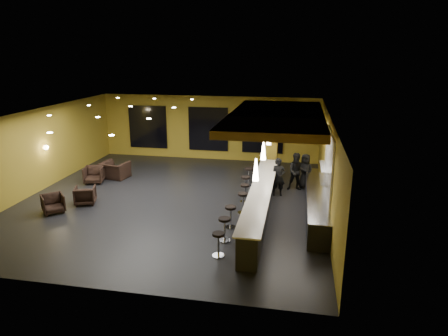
% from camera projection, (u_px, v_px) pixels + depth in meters
% --- Properties ---
extents(floor, '(12.00, 13.00, 0.10)m').
position_uv_depth(floor, '(174.00, 200.00, 16.33)').
color(floor, black).
rests_on(floor, ground).
extents(ceiling, '(12.00, 13.00, 0.10)m').
position_uv_depth(ceiling, '(170.00, 113.00, 15.31)').
color(ceiling, black).
extents(wall_back, '(12.00, 0.10, 3.50)m').
position_uv_depth(wall_back, '(209.00, 128.00, 21.99)').
color(wall_back, '#A98D25').
rests_on(wall_back, floor).
extents(wall_front, '(12.00, 0.10, 3.50)m').
position_uv_depth(wall_front, '(89.00, 227.00, 9.65)').
color(wall_front, '#A98D25').
rests_on(wall_front, floor).
extents(wall_left, '(0.10, 13.00, 3.50)m').
position_uv_depth(wall_left, '(35.00, 151.00, 16.89)').
color(wall_left, '#A98D25').
rests_on(wall_left, floor).
extents(wall_right, '(0.10, 13.00, 3.50)m').
position_uv_depth(wall_right, '(329.00, 166.00, 14.74)').
color(wall_right, '#A98D25').
rests_on(wall_right, floor).
extents(wood_soffit, '(3.60, 8.00, 0.28)m').
position_uv_depth(wood_soffit, '(277.00, 117.00, 15.60)').
color(wood_soffit, olive).
rests_on(wood_soffit, ceiling).
extents(window_left, '(2.20, 0.06, 2.40)m').
position_uv_depth(window_left, '(148.00, 127.00, 22.52)').
color(window_left, black).
rests_on(window_left, wall_back).
extents(window_center, '(2.20, 0.06, 2.40)m').
position_uv_depth(window_center, '(208.00, 129.00, 21.90)').
color(window_center, black).
rests_on(window_center, wall_back).
extents(window_right, '(2.20, 0.06, 2.40)m').
position_uv_depth(window_right, '(263.00, 131.00, 21.37)').
color(window_right, black).
rests_on(window_right, wall_back).
extents(tile_backsplash, '(0.06, 3.20, 2.40)m').
position_uv_depth(tile_backsplash, '(329.00, 167.00, 13.75)').
color(tile_backsplash, white).
rests_on(tile_backsplash, wall_right).
extents(bar_counter, '(0.60, 8.00, 1.00)m').
position_uv_depth(bar_counter, '(261.00, 203.00, 14.58)').
color(bar_counter, black).
rests_on(bar_counter, floor).
extents(bar_top, '(0.78, 8.10, 0.05)m').
position_uv_depth(bar_top, '(261.00, 189.00, 14.43)').
color(bar_top, white).
rests_on(bar_top, bar_counter).
extents(prep_counter, '(0.70, 6.00, 0.86)m').
position_uv_depth(prep_counter, '(316.00, 203.00, 14.72)').
color(prep_counter, black).
rests_on(prep_counter, floor).
extents(prep_top, '(0.72, 6.00, 0.03)m').
position_uv_depth(prep_top, '(317.00, 192.00, 14.59)').
color(prep_top, silver).
rests_on(prep_top, prep_counter).
extents(wall_shelf_lower, '(0.30, 1.50, 0.03)m').
position_uv_depth(wall_shelf_lower, '(324.00, 179.00, 13.70)').
color(wall_shelf_lower, silver).
rests_on(wall_shelf_lower, wall_right).
extents(wall_shelf_upper, '(0.30, 1.50, 0.03)m').
position_uv_depth(wall_shelf_upper, '(325.00, 167.00, 13.57)').
color(wall_shelf_upper, silver).
rests_on(wall_shelf_upper, wall_right).
extents(column, '(0.60, 0.60, 3.50)m').
position_uv_depth(column, '(271.00, 142.00, 18.56)').
color(column, olive).
rests_on(column, floor).
extents(wall_sconce, '(0.22, 0.22, 0.22)m').
position_uv_depth(wall_sconce, '(46.00, 147.00, 17.32)').
color(wall_sconce, '#FFE5B2').
rests_on(wall_sconce, wall_left).
extents(pendant_0, '(0.20, 0.20, 0.70)m').
position_uv_depth(pendant_0, '(256.00, 170.00, 12.17)').
color(pendant_0, white).
rests_on(pendant_0, wood_soffit).
extents(pendant_1, '(0.20, 0.20, 0.70)m').
position_uv_depth(pendant_1, '(263.00, 150.00, 14.53)').
color(pendant_1, white).
rests_on(pendant_1, wood_soffit).
extents(pendant_2, '(0.20, 0.20, 0.70)m').
position_uv_depth(pendant_2, '(269.00, 136.00, 16.89)').
color(pendant_2, white).
rests_on(pendant_2, wood_soffit).
extents(staff_a, '(0.64, 0.48, 1.60)m').
position_uv_depth(staff_a, '(278.00, 177.00, 16.55)').
color(staff_a, black).
rests_on(staff_a, floor).
extents(staff_b, '(0.86, 0.70, 1.65)m').
position_uv_depth(staff_b, '(297.00, 172.00, 17.18)').
color(staff_b, black).
rests_on(staff_b, floor).
extents(staff_c, '(0.88, 0.74, 1.54)m').
position_uv_depth(staff_c, '(305.00, 171.00, 17.47)').
color(staff_c, black).
rests_on(staff_c, floor).
extents(armchair_a, '(1.08, 1.08, 0.70)m').
position_uv_depth(armchair_a, '(53.00, 204.00, 14.90)').
color(armchair_a, black).
rests_on(armchair_a, floor).
extents(armchair_b, '(0.99, 1.00, 0.71)m').
position_uv_depth(armchair_b, '(85.00, 195.00, 15.76)').
color(armchair_b, black).
rests_on(armchair_b, floor).
extents(armchair_c, '(1.01, 1.02, 0.77)m').
position_uv_depth(armchair_c, '(94.00, 175.00, 18.25)').
color(armchair_c, black).
rests_on(armchair_c, floor).
extents(armchair_d, '(1.37, 1.25, 0.78)m').
position_uv_depth(armchair_d, '(115.00, 170.00, 18.94)').
color(armchair_d, black).
rests_on(armchair_d, floor).
extents(bar_stool_0, '(0.38, 0.38, 0.75)m').
position_uv_depth(bar_stool_0, '(218.00, 241.00, 11.68)').
color(bar_stool_0, silver).
rests_on(bar_stool_0, floor).
extents(bar_stool_1, '(0.40, 0.40, 0.78)m').
position_uv_depth(bar_stool_1, '(224.00, 226.00, 12.62)').
color(bar_stool_1, silver).
rests_on(bar_stool_1, floor).
extents(bar_stool_2, '(0.40, 0.40, 0.78)m').
position_uv_depth(bar_stool_2, '(231.00, 214.00, 13.56)').
color(bar_stool_2, silver).
rests_on(bar_stool_2, floor).
extents(bar_stool_3, '(0.40, 0.40, 0.79)m').
position_uv_depth(bar_stool_3, '(243.00, 200.00, 14.79)').
color(bar_stool_3, silver).
rests_on(bar_stool_3, floor).
extents(bar_stool_4, '(0.37, 0.37, 0.74)m').
position_uv_depth(bar_stool_4, '(245.00, 191.00, 15.89)').
color(bar_stool_4, silver).
rests_on(bar_stool_4, floor).
extents(bar_stool_5, '(0.40, 0.40, 0.79)m').
position_uv_depth(bar_stool_5, '(245.00, 183.00, 16.74)').
color(bar_stool_5, silver).
rests_on(bar_stool_5, floor).
extents(bar_stool_6, '(0.42, 0.42, 0.83)m').
position_uv_depth(bar_stool_6, '(249.00, 174.00, 17.82)').
color(bar_stool_6, silver).
rests_on(bar_stool_6, floor).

